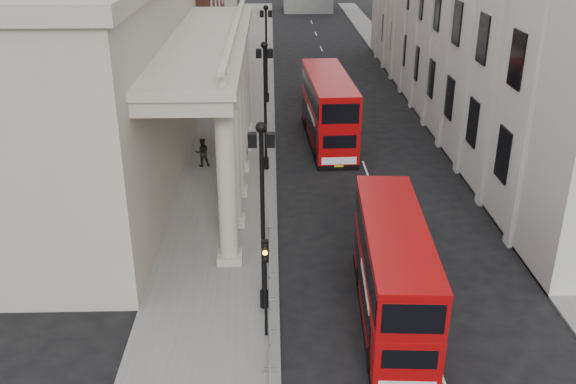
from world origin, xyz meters
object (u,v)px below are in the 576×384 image
object	(u,v)px
traffic_light	(265,271)
pedestrian_b	(202,152)
lamp_post_north	(266,47)
bus_far	(328,108)
pedestrian_a	(231,184)
lamp_post_mid	(265,98)
pedestrian_c	(243,150)
lamp_post_south	(263,206)
bus_near	(393,270)

from	to	relation	value
traffic_light	pedestrian_b	world-z (taller)	traffic_light
lamp_post_north	traffic_light	distance (m)	34.07
bus_far	pedestrian_a	distance (m)	12.22
lamp_post_mid	pedestrian_c	distance (m)	4.49
lamp_post_mid	bus_far	distance (m)	7.47
lamp_post_south	pedestrian_a	distance (m)	12.06
lamp_post_mid	lamp_post_north	size ratio (longest dim) A/B	1.00
pedestrian_c	pedestrian_b	bearing A→B (deg)	-147.93
bus_near	bus_far	world-z (taller)	bus_far
lamp_post_mid	pedestrian_b	world-z (taller)	lamp_post_mid
bus_far	pedestrian_a	bearing A→B (deg)	-125.14
lamp_post_mid	traffic_light	xyz separation A→B (m)	(0.10, -18.02, -1.80)
lamp_post_mid	bus_far	size ratio (longest dim) A/B	0.72
lamp_post_mid	lamp_post_north	world-z (taller)	same
pedestrian_b	traffic_light	bearing A→B (deg)	90.64
lamp_post_south	pedestrian_a	bearing A→B (deg)	100.04
lamp_post_south	pedestrian_b	world-z (taller)	lamp_post_south
lamp_post_north	pedestrian_a	xyz separation A→B (m)	(-1.99, -20.74, -3.84)
lamp_post_south	traffic_light	world-z (taller)	lamp_post_south
pedestrian_a	pedestrian_c	xyz separation A→B (m)	(0.41, 6.14, -0.12)
pedestrian_a	pedestrian_c	distance (m)	6.16
lamp_post_north	traffic_light	bearing A→B (deg)	-89.83
traffic_light	lamp_post_mid	bearing A→B (deg)	90.32
bus_near	bus_far	size ratio (longest dim) A/B	0.88
lamp_post_north	pedestrian_a	bearing A→B (deg)	-95.49
bus_near	lamp_post_north	bearing A→B (deg)	102.34
lamp_post_mid	pedestrian_a	xyz separation A→B (m)	(-1.99, -4.74, -3.84)
bus_far	pedestrian_b	size ratio (longest dim) A/B	6.09
lamp_post_north	bus_near	size ratio (longest dim) A/B	0.81
pedestrian_b	bus_far	bearing A→B (deg)	-163.20
bus_near	lamp_post_south	bearing A→B (deg)	175.36
lamp_post_south	traffic_light	size ratio (longest dim) A/B	1.93
pedestrian_b	bus_near	bearing A→B (deg)	106.34
bus_near	pedestrian_c	xyz separation A→B (m)	(-6.88, 18.13, -1.33)
bus_far	lamp_post_mid	bearing A→B (deg)	-132.05
lamp_post_north	pedestrian_c	xyz separation A→B (m)	(-1.58, -14.60, -3.96)
bus_far	lamp_post_north	bearing A→B (deg)	110.43
bus_far	pedestrian_c	distance (m)	7.52
traffic_light	bus_far	size ratio (longest dim) A/B	0.37
lamp_post_mid	bus_far	world-z (taller)	lamp_post_mid
lamp_post_mid	bus_near	distance (m)	17.74
bus_far	pedestrian_b	distance (m)	10.10
bus_far	pedestrian_b	xyz separation A→B (m)	(-8.71, -4.87, -1.52)
pedestrian_a	pedestrian_c	size ratio (longest dim) A/B	1.15
lamp_post_south	pedestrian_b	distance (m)	17.58
pedestrian_a	pedestrian_c	world-z (taller)	pedestrian_a
bus_near	pedestrian_b	bearing A→B (deg)	121.87
lamp_post_north	bus_far	xyz separation A→B (m)	(4.50, -10.50, -2.31)
bus_far	pedestrian_c	size ratio (longest dim) A/B	7.00
lamp_post_south	lamp_post_north	distance (m)	32.00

